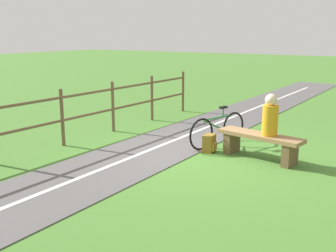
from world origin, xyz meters
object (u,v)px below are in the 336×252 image
object	(u,v)px
bench	(260,142)
bicycle	(218,130)
person_seated	(270,117)
backpack	(209,143)

from	to	relation	value
bench	bicycle	distance (m)	1.19
bench	person_seated	world-z (taller)	person_seated
person_seated	bicycle	world-z (taller)	person_seated
person_seated	bicycle	xyz separation A→B (m)	(1.32, -0.45, -0.52)
person_seated	backpack	distance (m)	1.44
backpack	bench	bearing A→B (deg)	-173.65
person_seated	backpack	xyz separation A→B (m)	(1.25, 0.08, -0.71)
bench	backpack	xyz separation A→B (m)	(1.05, 0.12, -0.17)
bench	person_seated	xyz separation A→B (m)	(-0.20, 0.04, 0.54)
person_seated	bicycle	bearing A→B (deg)	-8.69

